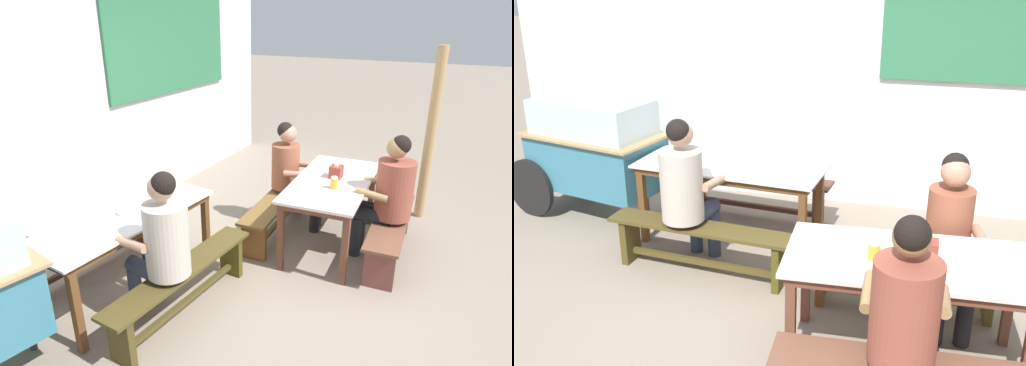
{
  "view_description": "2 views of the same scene",
  "coord_description": "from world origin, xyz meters",
  "views": [
    {
      "loc": [
        -3.36,
        -1.33,
        2.35
      ],
      "look_at": [
        0.04,
        0.39,
        0.85
      ],
      "focal_mm": 30.61,
      "sensor_mm": 36.0,
      "label": 1
    },
    {
      "loc": [
        0.7,
        -3.39,
        2.43
      ],
      "look_at": [
        -0.47,
        0.96,
        0.7
      ],
      "focal_mm": 40.92,
      "sensor_mm": 36.0,
      "label": 2
    }
  ],
  "objects": [
    {
      "name": "person_right_near_table",
      "position": [
        0.96,
        0.4,
        0.68
      ],
      "size": [
        0.46,
        0.6,
        1.23
      ],
      "color": "black",
      "rests_on": "ground_plane"
    },
    {
      "name": "dining_table_near",
      "position": [
        0.7,
        -0.15,
        0.66
      ],
      "size": [
        1.54,
        0.81,
        0.74
      ],
      "color": "silver",
      "rests_on": "ground_plane"
    },
    {
      "name": "wooden_support_post",
      "position": [
        1.89,
        -0.93,
        1.01
      ],
      "size": [
        0.12,
        0.12,
        2.02
      ],
      "primitive_type": "cylinder",
      "color": "tan",
      "rests_on": "ground_plane"
    },
    {
      "name": "condiment_jar",
      "position": [
        0.49,
        -0.23,
        0.8
      ],
      "size": [
        0.07,
        0.07,
        0.12
      ],
      "color": "gold",
      "rests_on": "dining_table_near"
    },
    {
      "name": "person_near_front",
      "position": [
        0.7,
        -0.72,
        0.73
      ],
      "size": [
        0.47,
        0.55,
        1.29
      ],
      "color": "black",
      "rests_on": "ground_plane"
    },
    {
      "name": "ground_plane",
      "position": [
        0.0,
        0.0,
        0.0
      ],
      "size": [
        40.0,
        40.0,
        0.0
      ],
      "primitive_type": "plane",
      "color": "gray"
    },
    {
      "name": "dining_table_far",
      "position": [
        -0.89,
        1.17,
        0.66
      ],
      "size": [
        1.71,
        0.79,
        0.74
      ],
      "color": "silver",
      "rests_on": "ground_plane"
    },
    {
      "name": "bench_near_front",
      "position": [
        0.74,
        -0.77,
        0.29
      ],
      "size": [
        1.47,
        0.4,
        0.43
      ],
      "color": "brown",
      "rests_on": "ground_plane"
    },
    {
      "name": "bench_far_back",
      "position": [
        -0.84,
        1.78,
        0.28
      ],
      "size": [
        1.55,
        0.41,
        0.43
      ],
      "color": "#543227",
      "rests_on": "ground_plane"
    },
    {
      "name": "bench_near_back",
      "position": [
        0.67,
        0.46,
        0.29
      ],
      "size": [
        1.45,
        0.37,
        0.43
      ],
      "color": "brown",
      "rests_on": "ground_plane"
    },
    {
      "name": "soup_bowl",
      "position": [
        -0.85,
        1.18,
        0.76
      ],
      "size": [
        0.17,
        0.17,
        0.04
      ],
      "primitive_type": "cylinder",
      "color": "silver",
      "rests_on": "dining_table_far"
    },
    {
      "name": "person_left_back_turned",
      "position": [
        -1.08,
        0.62,
        0.73
      ],
      "size": [
        0.49,
        0.56,
        1.3
      ],
      "color": "#30374E",
      "rests_on": "ground_plane"
    },
    {
      "name": "backdrop_wall",
      "position": [
        0.04,
        2.43,
        1.56
      ],
      "size": [
        7.49,
        0.23,
        2.98
      ],
      "color": "white",
      "rests_on": "ground_plane"
    },
    {
      "name": "tissue_box",
      "position": [
        0.79,
        -0.16,
        0.81
      ],
      "size": [
        0.14,
        0.12,
        0.15
      ],
      "color": "maroon",
      "rests_on": "dining_table_near"
    },
    {
      "name": "bench_far_front",
      "position": [
        -0.94,
        0.56,
        0.29
      ],
      "size": [
        1.6,
        0.39,
        0.43
      ],
      "color": "#4B3F1C",
      "rests_on": "ground_plane"
    }
  ]
}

